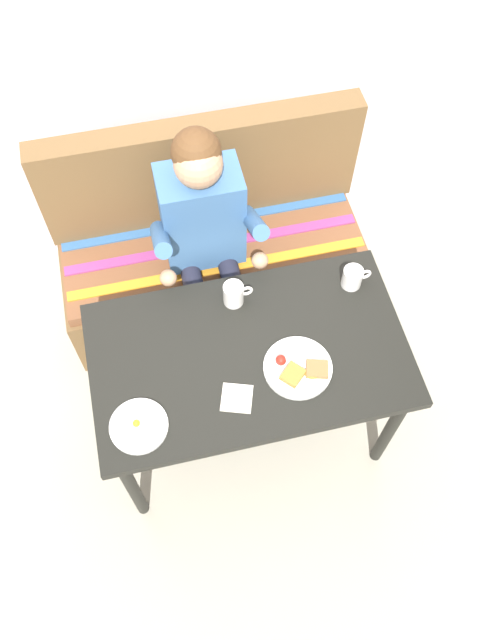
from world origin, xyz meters
The scene contains 10 objects.
ground_plane centered at (0.00, 0.00, 0.00)m, with size 8.00×8.00×0.00m, color #A5A08E.
back_wall centered at (0.00, 1.27, 1.30)m, with size 4.40×0.10×2.60m, color silver.
table centered at (0.00, 0.00, 0.65)m, with size 1.20×0.70×0.73m.
couch centered at (0.00, 0.76, 0.33)m, with size 1.44×0.56×1.00m.
person centered at (-0.05, 0.59, 0.74)m, with size 0.45×0.61×1.21m.
plate_breakfast centered at (0.16, -0.11, 0.74)m, with size 0.26×0.26×0.05m.
plate_eggs centered at (-0.45, -0.20, 0.74)m, with size 0.21×0.21×0.04m.
coffee_mug centered at (0.00, 0.23, 0.78)m, with size 0.12×0.08×0.10m.
coffee_mug_second centered at (0.47, 0.21, 0.78)m, with size 0.12×0.08×0.09m.
napkin centered at (-0.09, -0.17, 0.73)m, with size 0.11×0.11×0.01m, color silver.
Camera 1 is at (-0.28, -1.06, 2.87)m, focal length 35.89 mm.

